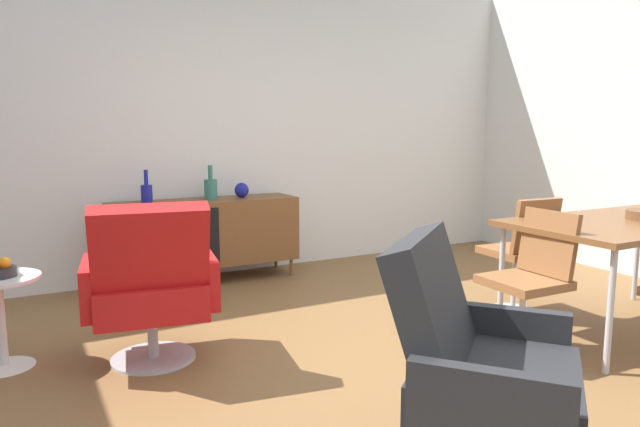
{
  "coord_description": "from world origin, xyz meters",
  "views": [
    {
      "loc": [
        -1.74,
        -2.45,
        1.32
      ],
      "look_at": [
        0.01,
        0.8,
        0.77
      ],
      "focal_mm": 32.0,
      "sensor_mm": 36.0,
      "label": 1
    }
  ],
  "objects_px": {
    "vase_sculptural_dark": "(211,188)",
    "dining_chair_near_window": "(532,278)",
    "sideboard": "(205,232)",
    "dining_table": "(630,227)",
    "side_table_round": "(0,312)",
    "vase_ceramic_small": "(147,193)",
    "lounge_chair_red": "(151,284)",
    "vase_cobalt": "(242,190)",
    "dining_chair_back_left": "(522,250)",
    "armchair_black_shell": "(478,366)"
  },
  "relations": [
    {
      "from": "vase_sculptural_dark",
      "to": "dining_chair_near_window",
      "type": "height_order",
      "value": "vase_sculptural_dark"
    },
    {
      "from": "vase_sculptural_dark",
      "to": "lounge_chair_red",
      "type": "distance_m",
      "value": 1.83
    },
    {
      "from": "vase_ceramic_small",
      "to": "dining_chair_near_window",
      "type": "height_order",
      "value": "vase_ceramic_small"
    },
    {
      "from": "dining_table",
      "to": "side_table_round",
      "type": "height_order",
      "value": "dining_table"
    },
    {
      "from": "vase_sculptural_dark",
      "to": "dining_chair_near_window",
      "type": "bearing_deg",
      "value": -65.93
    },
    {
      "from": "sideboard",
      "to": "vase_sculptural_dark",
      "type": "bearing_deg",
      "value": 1.74
    },
    {
      "from": "sideboard",
      "to": "vase_sculptural_dark",
      "type": "distance_m",
      "value": 0.38
    },
    {
      "from": "vase_ceramic_small",
      "to": "lounge_chair_red",
      "type": "height_order",
      "value": "vase_ceramic_small"
    },
    {
      "from": "lounge_chair_red",
      "to": "vase_sculptural_dark",
      "type": "bearing_deg",
      "value": 61.65
    },
    {
      "from": "lounge_chair_red",
      "to": "side_table_round",
      "type": "relative_size",
      "value": 1.82
    },
    {
      "from": "vase_ceramic_small",
      "to": "lounge_chair_red",
      "type": "xyz_separation_m",
      "value": [
        -0.31,
        -1.58,
        -0.34
      ]
    },
    {
      "from": "dining_table",
      "to": "dining_chair_back_left",
      "type": "xyz_separation_m",
      "value": [
        -0.35,
        0.56,
        -0.23
      ]
    },
    {
      "from": "dining_table",
      "to": "armchair_black_shell",
      "type": "xyz_separation_m",
      "value": [
        -2.05,
        -0.79,
        -0.23
      ]
    },
    {
      "from": "dining_chair_back_left",
      "to": "armchair_black_shell",
      "type": "relative_size",
      "value": 0.9
    },
    {
      "from": "vase_sculptural_dark",
      "to": "dining_chair_near_window",
      "type": "relative_size",
      "value": 0.35
    },
    {
      "from": "lounge_chair_red",
      "to": "dining_chair_near_window",
      "type": "bearing_deg",
      "value": -24.95
    },
    {
      "from": "vase_ceramic_small",
      "to": "dining_chair_near_window",
      "type": "distance_m",
      "value": 3.02
    },
    {
      "from": "dining_chair_near_window",
      "to": "armchair_black_shell",
      "type": "relative_size",
      "value": 0.9
    },
    {
      "from": "vase_ceramic_small",
      "to": "sideboard",
      "type": "bearing_deg",
      "value": -0.23
    },
    {
      "from": "vase_cobalt",
      "to": "armchair_black_shell",
      "type": "bearing_deg",
      "value": -95.69
    },
    {
      "from": "dining_chair_near_window",
      "to": "lounge_chair_red",
      "type": "height_order",
      "value": "lounge_chair_red"
    },
    {
      "from": "dining_chair_back_left",
      "to": "sideboard",
      "type": "bearing_deg",
      "value": 131.48
    },
    {
      "from": "sideboard",
      "to": "dining_chair_back_left",
      "type": "bearing_deg",
      "value": -48.52
    },
    {
      "from": "vase_sculptural_dark",
      "to": "dining_chair_near_window",
      "type": "distance_m",
      "value": 2.76
    },
    {
      "from": "dining_table",
      "to": "side_table_round",
      "type": "distance_m",
      "value": 3.85
    },
    {
      "from": "vase_ceramic_small",
      "to": "dining_chair_near_window",
      "type": "relative_size",
      "value": 0.32
    },
    {
      "from": "vase_ceramic_small",
      "to": "armchair_black_shell",
      "type": "distance_m",
      "value": 3.34
    },
    {
      "from": "dining_chair_near_window",
      "to": "dining_table",
      "type": "bearing_deg",
      "value": 0.1
    },
    {
      "from": "vase_ceramic_small",
      "to": "dining_chair_back_left",
      "type": "relative_size",
      "value": 0.32
    },
    {
      "from": "side_table_round",
      "to": "sideboard",
      "type": "bearing_deg",
      "value": 38.62
    },
    {
      "from": "lounge_chair_red",
      "to": "vase_cobalt",
      "type": "bearing_deg",
      "value": 54.36
    },
    {
      "from": "vase_sculptural_dark",
      "to": "dining_chair_back_left",
      "type": "relative_size",
      "value": 0.35
    },
    {
      "from": "vase_cobalt",
      "to": "side_table_round",
      "type": "xyz_separation_m",
      "value": [
        -1.89,
        -1.24,
        -0.46
      ]
    },
    {
      "from": "vase_ceramic_small",
      "to": "dining_table",
      "type": "distance_m",
      "value": 3.57
    },
    {
      "from": "sideboard",
      "to": "dining_chair_near_window",
      "type": "height_order",
      "value": "dining_chair_near_window"
    },
    {
      "from": "vase_cobalt",
      "to": "vase_ceramic_small",
      "type": "distance_m",
      "value": 0.82
    },
    {
      "from": "dining_chair_near_window",
      "to": "sideboard",
      "type": "bearing_deg",
      "value": 115.26
    },
    {
      "from": "vase_ceramic_small",
      "to": "dining_table",
      "type": "height_order",
      "value": "vase_ceramic_small"
    },
    {
      "from": "vase_sculptural_dark",
      "to": "dining_table",
      "type": "bearing_deg",
      "value": -51.26
    },
    {
      "from": "vase_cobalt",
      "to": "sideboard",
      "type": "bearing_deg",
      "value": -179.69
    },
    {
      "from": "vase_sculptural_dark",
      "to": "dining_table",
      "type": "relative_size",
      "value": 0.19
    },
    {
      "from": "vase_ceramic_small",
      "to": "dining_chair_near_window",
      "type": "bearing_deg",
      "value": -56.47
    },
    {
      "from": "vase_sculptural_dark",
      "to": "vase_ceramic_small",
      "type": "xyz_separation_m",
      "value": [
        -0.54,
        -0.0,
        -0.01
      ]
    },
    {
      "from": "vase_sculptural_dark",
      "to": "sideboard",
      "type": "bearing_deg",
      "value": -178.26
    },
    {
      "from": "lounge_chair_red",
      "to": "vase_ceramic_small",
      "type": "bearing_deg",
      "value": 78.78
    },
    {
      "from": "dining_chair_near_window",
      "to": "armchair_black_shell",
      "type": "height_order",
      "value": "armchair_black_shell"
    },
    {
      "from": "sideboard",
      "to": "dining_chair_near_window",
      "type": "bearing_deg",
      "value": -64.74
    },
    {
      "from": "vase_sculptural_dark",
      "to": "dining_table",
      "type": "xyz_separation_m",
      "value": [
        2.01,
        -2.5,
        -0.12
      ]
    },
    {
      "from": "vase_sculptural_dark",
      "to": "lounge_chair_red",
      "type": "height_order",
      "value": "vase_sculptural_dark"
    },
    {
      "from": "vase_cobalt",
      "to": "dining_table",
      "type": "distance_m",
      "value": 3.04
    }
  ]
}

